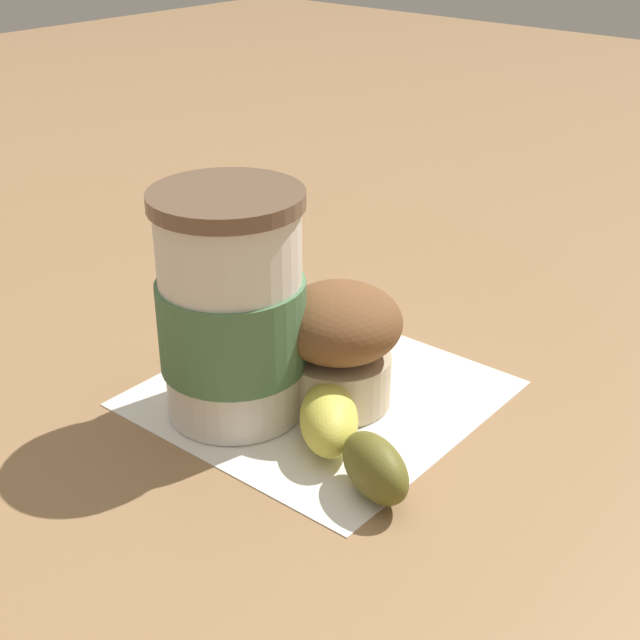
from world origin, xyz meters
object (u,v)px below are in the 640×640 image
banana (341,395)px  muffin (338,343)px  sugar_packet (339,304)px  coffee_cup (232,311)px

banana → muffin: bearing=47.2°
sugar_packet → coffee_cup: bearing=-164.0°
muffin → sugar_packet: size_ratio=1.69×
muffin → sugar_packet: bearing=39.4°
sugar_packet → muffin: bearing=-140.6°
muffin → banana: (-0.01, -0.01, -0.03)m
coffee_cup → muffin: bearing=-43.0°
muffin → banana: size_ratio=0.50×
muffin → banana: muffin is taller
coffee_cup → muffin: (0.05, -0.05, -0.03)m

